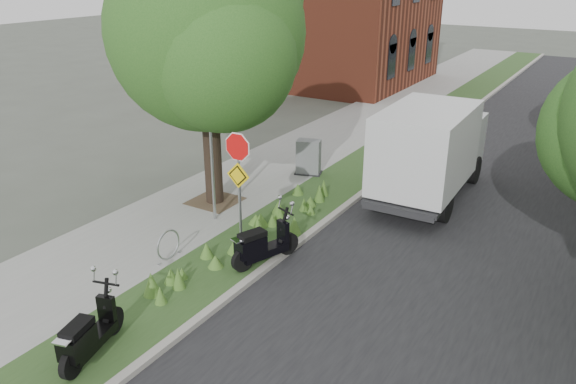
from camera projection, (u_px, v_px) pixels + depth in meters
name	position (u px, v px, depth m)	size (l,w,h in m)	color
ground	(276.00, 282.00, 12.89)	(120.00, 120.00, 0.00)	#4C5147
sidewalk_near	(321.00, 142.00, 22.81)	(3.50, 60.00, 0.12)	gray
verge	(384.00, 153.00, 21.47)	(2.00, 60.00, 0.12)	#2D491F
kerb_near	(409.00, 157.00, 20.98)	(0.20, 60.00, 0.13)	#9E9991
road	(506.00, 176.00, 19.30)	(7.00, 60.00, 0.01)	black
street_tree_main	(206.00, 42.00, 15.31)	(6.21, 5.54, 7.66)	black
bare_post	(211.00, 151.00, 15.06)	(0.08, 0.08, 4.00)	#A5A8AD
bike_hoop	(168.00, 245.00, 13.54)	(0.06, 0.78, 0.77)	#A5A8AD
sign_assembly	(238.00, 169.00, 13.15)	(0.94, 0.08, 3.22)	#A5A8AD
brick_building	(342.00, 10.00, 33.24)	(9.40, 10.40, 8.30)	brown
scooter_near	(86.00, 340.00, 10.02)	(0.72, 1.83, 0.89)	black
scooter_far	(259.00, 248.00, 13.24)	(0.84, 1.84, 0.91)	black
box_truck	(430.00, 147.00, 16.96)	(2.37, 5.60, 2.51)	#262628
utility_cabinet	(309.00, 158.00, 19.02)	(1.02, 0.83, 1.18)	#262628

